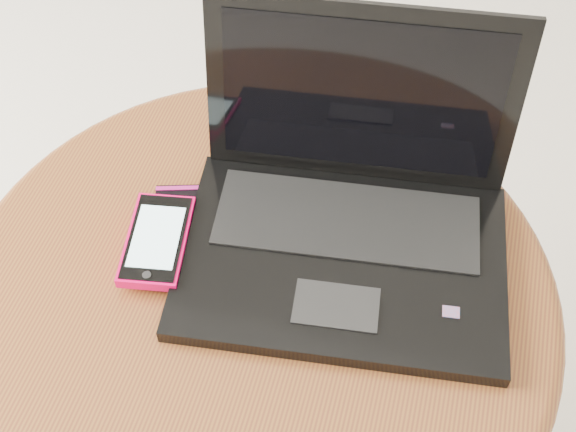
# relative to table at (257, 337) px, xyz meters

# --- Properties ---
(table) EXTENTS (0.61, 0.61, 0.48)m
(table) POSITION_rel_table_xyz_m (0.00, 0.00, 0.00)
(table) COLOR #542815
(table) RESTS_ON ground
(laptop) EXTENTS (0.35, 0.30, 0.21)m
(laptop) POSITION_rel_table_xyz_m (0.07, 0.08, 0.14)
(laptop) COLOR black
(laptop) RESTS_ON table
(phone_black) EXTENTS (0.08, 0.11, 0.01)m
(phone_black) POSITION_rel_table_xyz_m (-0.10, 0.05, 0.11)
(phone_black) COLOR black
(phone_black) RESTS_ON table
(phone_pink) EXTENTS (0.08, 0.12, 0.01)m
(phone_pink) POSITION_rel_table_xyz_m (-0.11, 0.02, 0.12)
(phone_pink) COLOR #EB0350
(phone_pink) RESTS_ON phone_black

